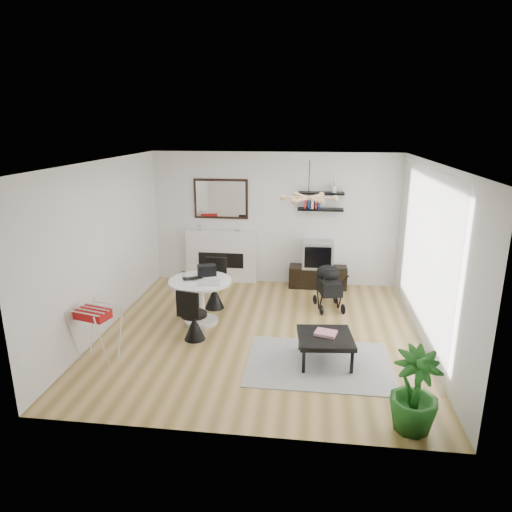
# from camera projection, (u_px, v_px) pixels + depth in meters

# --- Properties ---
(floor) EXTENTS (5.00, 5.00, 0.00)m
(floor) POSITION_uv_depth(u_px,v_px,m) (260.00, 333.00, 7.31)
(floor) COLOR olive
(floor) RESTS_ON ground
(ceiling) EXTENTS (5.00, 5.00, 0.00)m
(ceiling) POSITION_uv_depth(u_px,v_px,m) (261.00, 162.00, 6.56)
(ceiling) COLOR white
(ceiling) RESTS_ON wall_back
(wall_back) EXTENTS (5.00, 0.00, 5.00)m
(wall_back) POSITION_uv_depth(u_px,v_px,m) (274.00, 219.00, 9.32)
(wall_back) COLOR white
(wall_back) RESTS_ON floor
(wall_left) EXTENTS (0.00, 5.00, 5.00)m
(wall_left) POSITION_uv_depth(u_px,v_px,m) (104.00, 247.00, 7.23)
(wall_left) COLOR white
(wall_left) RESTS_ON floor
(wall_right) EXTENTS (0.00, 5.00, 5.00)m
(wall_right) POSITION_uv_depth(u_px,v_px,m) (431.00, 258.00, 6.64)
(wall_right) COLOR white
(wall_right) RESTS_ON floor
(sheer_curtain) EXTENTS (0.04, 3.60, 2.60)m
(sheer_curtain) POSITION_uv_depth(u_px,v_px,m) (420.00, 254.00, 6.84)
(sheer_curtain) COLOR white
(sheer_curtain) RESTS_ON wall_right
(fireplace) EXTENTS (1.50, 0.17, 2.16)m
(fireplace) POSITION_uv_depth(u_px,v_px,m) (221.00, 250.00, 9.56)
(fireplace) COLOR white
(fireplace) RESTS_ON floor
(shelf_lower) EXTENTS (0.90, 0.25, 0.04)m
(shelf_lower) POSITION_uv_depth(u_px,v_px,m) (320.00, 209.00, 9.01)
(shelf_lower) COLOR black
(shelf_lower) RESTS_ON wall_back
(shelf_upper) EXTENTS (0.90, 0.25, 0.04)m
(shelf_upper) POSITION_uv_depth(u_px,v_px,m) (321.00, 193.00, 8.92)
(shelf_upper) COLOR black
(shelf_upper) RESTS_ON wall_back
(pendant_lamp) EXTENTS (0.90, 0.90, 0.10)m
(pendant_lamp) POSITION_uv_depth(u_px,v_px,m) (309.00, 198.00, 6.91)
(pendant_lamp) COLOR tan
(pendant_lamp) RESTS_ON ceiling
(tv_console) EXTENTS (1.16, 0.41, 0.44)m
(tv_console) POSITION_uv_depth(u_px,v_px,m) (318.00, 277.00, 9.32)
(tv_console) COLOR black
(tv_console) RESTS_ON floor
(crt_tv) EXTENTS (0.61, 0.54, 0.54)m
(crt_tv) POSITION_uv_depth(u_px,v_px,m) (318.00, 254.00, 9.18)
(crt_tv) COLOR #AEAFB1
(crt_tv) RESTS_ON tv_console
(dining_table) EXTENTS (1.04, 1.04, 0.76)m
(dining_table) POSITION_uv_depth(u_px,v_px,m) (200.00, 295.00, 7.57)
(dining_table) COLOR white
(dining_table) RESTS_ON floor
(laptop) EXTENTS (0.39, 0.34, 0.03)m
(laptop) POSITION_uv_depth(u_px,v_px,m) (193.00, 279.00, 7.49)
(laptop) COLOR black
(laptop) RESTS_ON dining_table
(black_bag) EXTENTS (0.35, 0.28, 0.18)m
(black_bag) POSITION_uv_depth(u_px,v_px,m) (207.00, 270.00, 7.70)
(black_bag) COLOR black
(black_bag) RESTS_ON dining_table
(newspaper) EXTENTS (0.41, 0.35, 0.01)m
(newspaper) POSITION_uv_depth(u_px,v_px,m) (209.00, 283.00, 7.36)
(newspaper) COLOR silver
(newspaper) RESTS_ON dining_table
(drinking_glass) EXTENTS (0.06, 0.06, 0.10)m
(drinking_glass) POSITION_uv_depth(u_px,v_px,m) (184.00, 274.00, 7.63)
(drinking_glass) COLOR white
(drinking_glass) RESTS_ON dining_table
(chair_far) EXTENTS (0.43, 0.43, 0.90)m
(chair_far) POSITION_uv_depth(u_px,v_px,m) (214.00, 293.00, 8.26)
(chair_far) COLOR black
(chair_far) RESTS_ON floor
(chair_near) EXTENTS (0.43, 0.44, 0.85)m
(chair_near) POSITION_uv_depth(u_px,v_px,m) (194.00, 324.00, 7.03)
(chair_near) COLOR black
(chair_near) RESTS_ON floor
(drying_rack) EXTENTS (0.65, 0.62, 0.80)m
(drying_rack) POSITION_uv_depth(u_px,v_px,m) (97.00, 332.00, 6.39)
(drying_rack) COLOR white
(drying_rack) RESTS_ON floor
(stroller) EXTENTS (0.58, 0.77, 0.87)m
(stroller) POSITION_uv_depth(u_px,v_px,m) (329.00, 288.00, 8.23)
(stroller) COLOR black
(stroller) RESTS_ON floor
(rug) EXTENTS (2.00, 1.45, 0.01)m
(rug) POSITION_uv_depth(u_px,v_px,m) (319.00, 363.00, 6.38)
(rug) COLOR gray
(rug) RESTS_ON floor
(coffee_table) EXTENTS (0.82, 0.82, 0.39)m
(coffee_table) POSITION_uv_depth(u_px,v_px,m) (325.00, 339.00, 6.34)
(coffee_table) COLOR black
(coffee_table) RESTS_ON rug
(magazines) EXTENTS (0.34, 0.30, 0.04)m
(magazines) POSITION_uv_depth(u_px,v_px,m) (326.00, 333.00, 6.37)
(magazines) COLOR #C9324C
(magazines) RESTS_ON coffee_table
(potted_plant) EXTENTS (0.66, 0.66, 0.95)m
(potted_plant) POSITION_uv_depth(u_px,v_px,m) (415.00, 391.00, 4.89)
(potted_plant) COLOR #1C5919
(potted_plant) RESTS_ON floor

